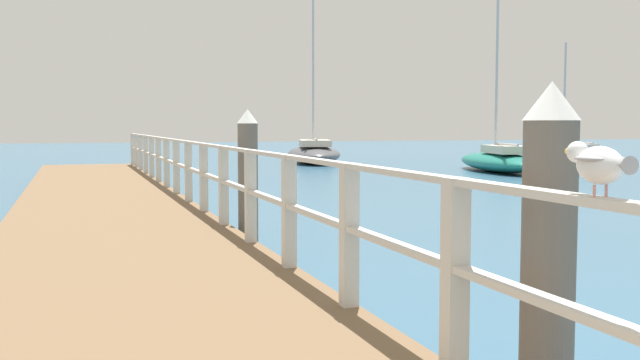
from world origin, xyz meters
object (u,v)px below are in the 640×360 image
Objects in this scene: boat_0 at (499,160)px; boat_5 at (314,153)px; dock_piling_near at (548,277)px; dock_piling_far at (248,181)px; seagull_foreground at (599,163)px; boat_2 at (568,155)px.

boat_5 is (-4.74, 8.83, 0.03)m from boat_0.
dock_piling_near is 6.97m from dock_piling_far.
boat_5 reaches higher than seagull_foreground.
boat_2 is (20.33, 20.11, -0.65)m from dock_piling_far.
dock_piling_far is 20.27m from boat_0.
seagull_foreground is (-0.38, -0.84, 0.64)m from dock_piling_near.
seagull_foreground is at bearing -136.93° from boat_2.
dock_piling_near is at bearing -91.86° from boat_5.
boat_5 is at bearing 130.20° from boat_0.
boat_5 is at bearing 83.51° from seagull_foreground.
boat_0 is 10.02m from boat_5.
boat_2 reaches higher than dock_piling_far.
boat_5 is at bearing 151.19° from boat_2.
dock_piling_far is 0.23× the size of boat_5.
seagull_foreground is at bearing -92.78° from dock_piling_far.
dock_piling_far is 4.28× the size of seagull_foreground.
dock_piling_near is 0.24× the size of boat_0.
boat_0 is at bearing 58.74° from dock_piling_near.
boat_2 reaches higher than dock_piling_near.
dock_piling_near is 1.12m from seagull_foreground.
dock_piling_far is 7.84m from seagull_foreground.
boat_5 reaches higher than boat_0.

